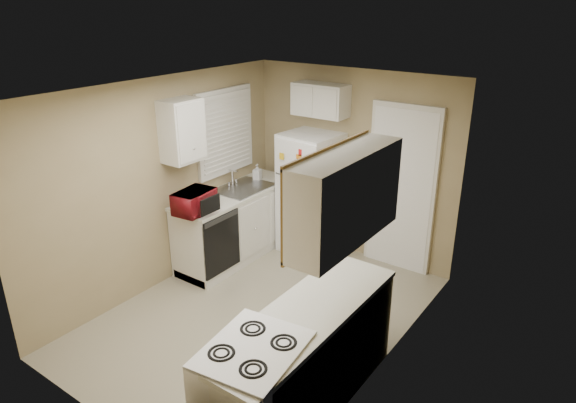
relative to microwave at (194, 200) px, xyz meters
The scene contains 19 objects.
floor 1.48m from the microwave, ahead, with size 3.80×3.80×0.00m, color #B7AF93.
ceiling 1.70m from the microwave, ahead, with size 3.80×3.80×0.00m, color white.
wall_left 0.42m from the microwave, 162.13° to the right, with size 3.80×3.80×0.00m, color tan.
wall_right 2.44m from the microwave, ahead, with size 3.80×3.80×0.00m, color tan.
wall_back 2.06m from the microwave, 59.97° to the left, with size 2.80×2.80×0.00m, color tan.
wall_front 2.27m from the microwave, 63.00° to the right, with size 2.80×2.80×0.00m, color tan.
left_counter 0.99m from the microwave, 95.18° to the left, with size 0.60×1.80×0.90m, color silver.
dishwasher 0.63m from the microwave, 39.47° to the left, with size 0.03×0.58×0.72m, color black.
sink 0.95m from the microwave, 94.35° to the left, with size 0.54×0.74×0.16m, color gray.
microwave is the anchor object (origin of this frame).
soap_bottle 1.29m from the microwave, 95.37° to the left, with size 0.10×0.10×0.22m, color beige.
window_blinds 1.13m from the microwave, 109.57° to the left, with size 0.10×0.98×1.08m, color silver.
upper_cabinet_left 0.79m from the microwave, 155.53° to the left, with size 0.30×0.45×0.70m, color silver.
refrigerator 1.62m from the microwave, 68.06° to the left, with size 0.66×0.64×1.60m, color white.
cabinet_over_fridge 1.99m from the microwave, 68.90° to the left, with size 0.70×0.30×0.40m, color silver.
interior_door 2.45m from the microwave, 45.19° to the left, with size 0.86×0.06×2.08m, color white.
right_counter 2.40m from the microwave, 23.36° to the right, with size 0.60×2.00×0.90m, color silver.
stove 2.64m from the microwave, 36.01° to the right, with size 0.62×0.77×0.93m, color white.
upper_cabinet_right 2.48m from the microwave, 15.21° to the right, with size 0.30×1.20×0.70m, color silver.
Camera 1 is at (2.95, -3.63, 3.19)m, focal length 32.00 mm.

